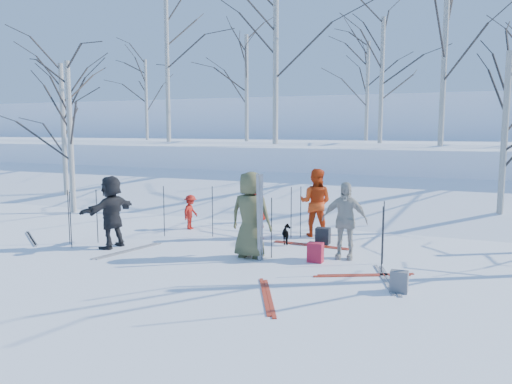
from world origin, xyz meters
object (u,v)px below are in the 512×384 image
at_px(dog, 287,234).
at_px(backpack_red, 315,252).
at_px(skier_cream_east, 345,220).
at_px(backpack_dark, 323,236).
at_px(skier_redor_behind, 316,203).
at_px(backpack_grey, 399,282).
at_px(skier_olive_center, 250,215).
at_px(skier_grey_west, 112,212).
at_px(skier_red_north, 256,207).
at_px(skier_red_seated, 191,212).

relative_size(dog, backpack_red, 1.32).
xyz_separation_m(skier_cream_east, backpack_dark, (-0.79, 1.16, -0.65)).
height_order(skier_redor_behind, backpack_grey, skier_redor_behind).
distance_m(skier_olive_center, skier_grey_west, 3.46).
distance_m(skier_olive_center, backpack_red, 1.63).
xyz_separation_m(skier_cream_east, dog, (-1.61, 0.84, -0.61)).
distance_m(skier_cream_east, dog, 1.92).
xyz_separation_m(skier_olive_center, skier_red_north, (-0.65, 1.82, -0.13)).
height_order(skier_red_north, skier_grey_west, skier_grey_west).
bearing_deg(backpack_red, backpack_dark, 100.07).
height_order(skier_red_north, backpack_red, skier_red_north).
distance_m(skier_redor_behind, dog, 1.37).
xyz_separation_m(skier_red_seated, backpack_grey, (6.14, -3.37, -0.30)).
distance_m(skier_red_north, skier_cream_east, 2.79).
bearing_deg(skier_grey_west, dog, 124.58).
xyz_separation_m(skier_redor_behind, skier_cream_east, (1.23, -1.98, -0.05)).
xyz_separation_m(skier_olive_center, skier_redor_behind, (0.69, 2.71, -0.06)).
bearing_deg(skier_red_north, backpack_grey, 145.85).
distance_m(skier_red_north, dog, 1.15).
height_order(skier_redor_behind, backpack_red, skier_redor_behind).
bearing_deg(skier_grey_west, skier_cream_east, 108.66).
xyz_separation_m(skier_red_seated, skier_cream_east, (4.73, -1.48, 0.36)).
bearing_deg(skier_redor_behind, skier_grey_west, 34.34).
relative_size(skier_red_north, backpack_dark, 4.14).
height_order(skier_grey_west, dog, skier_grey_west).
bearing_deg(skier_red_seated, backpack_red, -115.79).
bearing_deg(backpack_grey, skier_olive_center, 160.75).
height_order(skier_olive_center, skier_cream_east, skier_olive_center).
xyz_separation_m(skier_redor_behind, backpack_dark, (0.43, -0.82, -0.70)).
bearing_deg(skier_cream_east, skier_olive_center, -164.77).
distance_m(skier_grey_west, backpack_red, 4.94).
xyz_separation_m(backpack_grey, backpack_dark, (-2.20, 3.06, 0.01)).
distance_m(skier_olive_center, backpack_dark, 2.33).
bearing_deg(skier_red_north, skier_olive_center, 112.36).
height_order(dog, backpack_dark, dog).
height_order(skier_red_north, backpack_dark, skier_red_north).
distance_m(skier_red_north, backpack_grey, 5.01).
distance_m(skier_olive_center, skier_red_north, 1.94).
bearing_deg(skier_grey_west, skier_red_north, 135.37).
distance_m(backpack_red, backpack_dark, 1.74).
bearing_deg(backpack_grey, backpack_red, 144.67).
height_order(skier_redor_behind, dog, skier_redor_behind).
xyz_separation_m(skier_grey_west, backpack_red, (4.86, 0.61, -0.66)).
relative_size(skier_olive_center, backpack_grey, 5.03).
relative_size(skier_red_north, skier_redor_behind, 0.92).
xyz_separation_m(skier_red_north, skier_redor_behind, (1.34, 0.89, 0.07)).
height_order(dog, backpack_red, dog).
height_order(skier_red_seated, backpack_grey, skier_red_seated).
relative_size(skier_redor_behind, skier_cream_east, 1.06).
bearing_deg(skier_olive_center, skier_red_north, -69.82).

